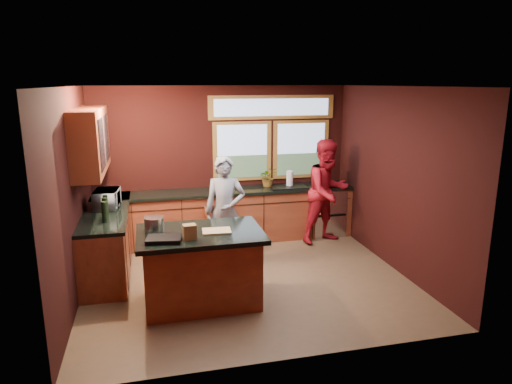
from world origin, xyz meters
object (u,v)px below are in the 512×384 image
object	(u,v)px
person_red	(327,192)
cutting_board	(217,231)
island	(201,267)
person_grey	(225,211)
stock_pot	(154,224)

from	to	relation	value
person_red	cutting_board	xyz separation A→B (m)	(-2.21, -1.83, 0.05)
island	person_grey	xyz separation A→B (m)	(0.51, 1.19, 0.37)
person_red	stock_pot	bearing A→B (deg)	-169.91
person_grey	cutting_board	bearing A→B (deg)	-90.30
person_red	stock_pot	xyz separation A→B (m)	(-2.96, -1.63, 0.13)
person_grey	person_red	distance (m)	1.99
person_grey	cutting_board	world-z (taller)	person_grey
island	person_red	distance (m)	3.03
person_grey	stock_pot	distance (m)	1.50
person_red	stock_pot	size ratio (longest dim) A/B	7.57
island	person_red	size ratio (longest dim) A/B	0.85
island	person_grey	size ratio (longest dim) A/B	0.92
cutting_board	person_grey	bearing A→B (deg)	75.73
person_red	person_grey	bearing A→B (deg)	178.64
cutting_board	stock_pot	size ratio (longest dim) A/B	1.46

